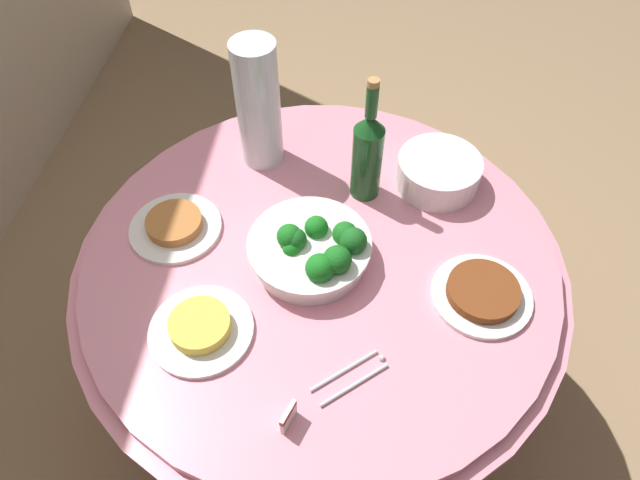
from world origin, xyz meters
name	(u,v)px	position (x,y,z in m)	size (l,w,h in m)	color
ground_plane	(320,389)	(0.00, 0.00, 0.00)	(6.00, 6.00, 0.00)	#9E7F5B
buffet_table	(320,332)	(0.00, 0.00, 0.38)	(1.16, 1.16, 0.74)	maroon
broccoli_bowl	(313,249)	(-0.02, 0.01, 0.78)	(0.28, 0.28, 0.12)	white
plate_stack	(438,172)	(0.26, -0.27, 0.78)	(0.21, 0.21, 0.08)	white
wine_bottle	(367,153)	(0.21, -0.09, 0.87)	(0.07, 0.07, 0.34)	#164C1D
decorative_fruit_vase	(259,111)	(0.31, 0.19, 0.89)	(0.11, 0.11, 0.34)	silver
serving_tongs	(352,376)	(-0.30, -0.10, 0.74)	(0.13, 0.15, 0.01)	silver
food_plate_fried_egg	(201,328)	(-0.23, 0.22, 0.76)	(0.22, 0.22, 0.04)	white
food_plate_peanuts	(175,226)	(0.03, 0.35, 0.75)	(0.22, 0.22, 0.04)	white
food_plate_stir_fry	(482,293)	(-0.08, -0.36, 0.76)	(0.22, 0.22, 0.04)	white
label_placard_front	(288,416)	(-0.41, 0.01, 0.77)	(0.05, 0.03, 0.05)	white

